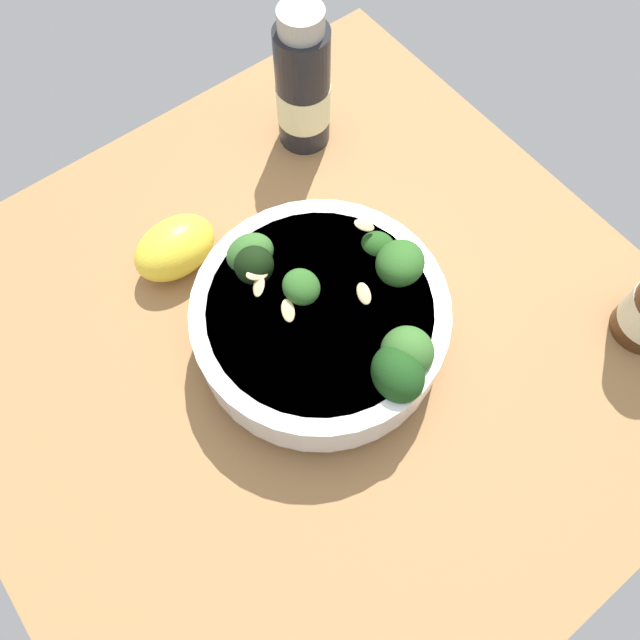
% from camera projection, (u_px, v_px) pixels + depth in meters
% --- Properties ---
extents(ground_plane, '(0.59, 0.59, 0.04)m').
position_uv_depth(ground_plane, '(310.00, 347.00, 0.56)').
color(ground_plane, '#996D42').
extents(bowl_of_broccoli, '(0.21, 0.21, 0.10)m').
position_uv_depth(bowl_of_broccoli, '(324.00, 319.00, 0.50)').
color(bowl_of_broccoli, white).
rests_on(bowl_of_broccoli, ground_plane).
extents(lemon_wedge, '(0.05, 0.08, 0.05)m').
position_uv_depth(lemon_wedge, '(175.00, 248.00, 0.55)').
color(lemon_wedge, yellow).
rests_on(lemon_wedge, ground_plane).
extents(bottle_tall, '(0.05, 0.05, 0.15)m').
position_uv_depth(bottle_tall, '(303.00, 87.00, 0.58)').
color(bottle_tall, black).
rests_on(bottle_tall, ground_plane).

